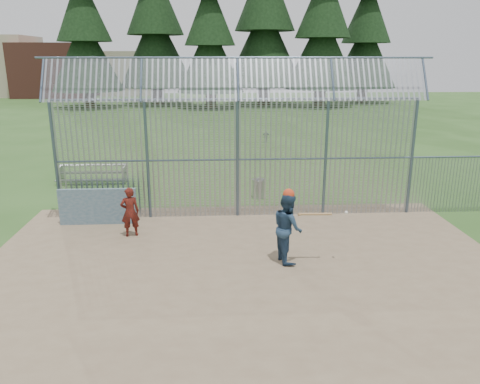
{
  "coord_description": "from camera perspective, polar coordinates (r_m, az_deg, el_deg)",
  "views": [
    {
      "loc": [
        -0.79,
        -11.86,
        5.34
      ],
      "look_at": [
        0.0,
        2.0,
        1.3
      ],
      "focal_mm": 35.0,
      "sensor_mm": 36.0,
      "label": 1
    }
  ],
  "objects": [
    {
      "name": "trash_can",
      "position": [
        18.25,
        2.33,
        0.45
      ],
      "size": [
        0.56,
        0.56,
        0.82
      ],
      "color": "gray",
      "rests_on": "ground"
    },
    {
      "name": "bleacher",
      "position": [
        21.46,
        -17.56,
        2.18
      ],
      "size": [
        3.0,
        0.95,
        0.72
      ],
      "color": "slate",
      "rests_on": "ground"
    },
    {
      "name": "distant_buildings",
      "position": [
        71.94,
        -22.07,
        13.71
      ],
      "size": [
        26.5,
        10.5,
        8.0
      ],
      "color": "brown",
      "rests_on": "ground"
    },
    {
      "name": "dugout_wall",
      "position": [
        15.95,
        -16.93,
        -1.71
      ],
      "size": [
        2.5,
        0.12,
        1.2
      ],
      "primitive_type": "cube",
      "color": "#38566B",
      "rests_on": "dirt_infield"
    },
    {
      "name": "batter",
      "position": [
        12.51,
        5.83,
        -4.34
      ],
      "size": [
        0.89,
        1.04,
        1.89
      ],
      "primitive_type": "imported",
      "rotation": [
        0.0,
        0.0,
        1.78
      ],
      "color": "navy",
      "rests_on": "dirt_infield"
    },
    {
      "name": "dirt_infield",
      "position": [
        12.57,
        0.66,
        -8.86
      ],
      "size": [
        14.0,
        10.0,
        0.02
      ],
      "primitive_type": "cube",
      "color": "#756047",
      "rests_on": "ground"
    },
    {
      "name": "onlooker",
      "position": [
        14.6,
        -13.26,
        -2.37
      ],
      "size": [
        0.64,
        0.5,
        1.54
      ],
      "primitive_type": "imported",
      "rotation": [
        0.0,
        0.0,
        3.4
      ],
      "color": "maroon",
      "rests_on": "dirt_infield"
    },
    {
      "name": "backstop_fence",
      "position": [
        15.79,
        6.3,
        5.26
      ],
      "size": [
        20.09,
        0.81,
        5.3
      ],
      "color": "#47566B",
      "rests_on": "ground"
    },
    {
      "name": "bg_kid_seated",
      "position": [
        30.21,
        3.19,
        6.81
      ],
      "size": [
        0.49,
        0.22,
        0.82
      ],
      "primitive_type": "imported",
      "rotation": [
        0.0,
        0.0,
        3.18
      ],
      "color": "slate",
      "rests_on": "ground"
    },
    {
      "name": "batting_gear",
      "position": [
        12.24,
        6.51,
        -0.66
      ],
      "size": [
        1.69,
        0.39,
        0.7
      ],
      "color": "red",
      "rests_on": "ground"
    },
    {
      "name": "ground",
      "position": [
        13.03,
        0.51,
        -7.97
      ],
      "size": [
        120.0,
        120.0,
        0.0
      ],
      "primitive_type": "plane",
      "color": "#2D511E",
      "rests_on": "ground"
    },
    {
      "name": "conifer_row",
      "position": [
        53.71,
        -0.38,
        22.1
      ],
      "size": [
        38.48,
        12.26,
        20.2
      ],
      "color": "#332319",
      "rests_on": "ground"
    }
  ]
}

